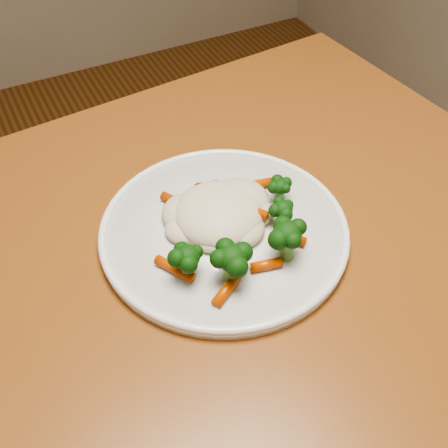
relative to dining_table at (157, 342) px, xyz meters
name	(u,v)px	position (x,y,z in m)	size (l,w,h in m)	color
dining_table	(157,342)	(0.00, 0.00, 0.00)	(1.16, 0.83, 0.75)	brown
plate	(224,232)	(0.11, 0.03, 0.12)	(0.30, 0.30, 0.01)	white
meal	(229,220)	(0.11, 0.02, 0.15)	(0.20, 0.19, 0.05)	beige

